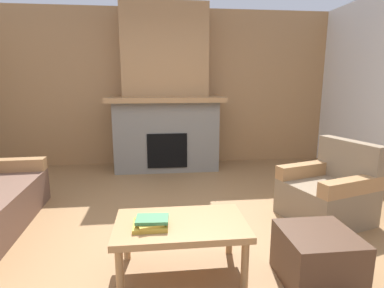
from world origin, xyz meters
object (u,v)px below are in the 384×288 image
at_px(armchair, 329,193).
at_px(fireplace, 166,100).
at_px(ottoman, 317,257).
at_px(coffee_table, 181,229).

bearing_deg(armchair, fireplace, 126.82).
bearing_deg(fireplace, ottoman, -72.86).
distance_m(coffee_table, ottoman, 1.03).
bearing_deg(ottoman, armchair, 56.65).
bearing_deg(fireplace, armchair, -53.18).
relative_size(fireplace, ottoman, 5.19).
height_order(coffee_table, ottoman, coffee_table).
bearing_deg(coffee_table, fireplace, 90.30).
relative_size(fireplace, armchair, 2.85).
relative_size(armchair, ottoman, 1.82).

